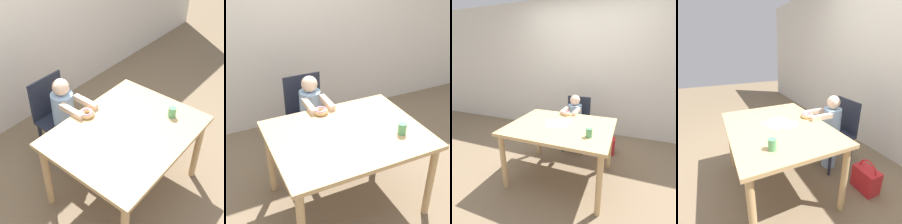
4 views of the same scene
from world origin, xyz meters
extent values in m
plane|color=#7A664C|center=(0.00, 0.00, 0.00)|extent=(12.00, 12.00, 0.00)
cube|color=tan|center=(0.00, 0.00, 0.70)|extent=(1.21, 0.94, 0.03)
cylinder|color=tan|center=(0.55, -0.41, 0.34)|extent=(0.06, 0.06, 0.69)
cylinder|color=tan|center=(-0.55, 0.41, 0.34)|extent=(0.06, 0.06, 0.69)
cylinder|color=tan|center=(0.55, 0.41, 0.34)|extent=(0.06, 0.06, 0.69)
cube|color=#232838|center=(-0.04, 0.75, 0.44)|extent=(0.39, 0.38, 0.03)
cube|color=#232838|center=(-0.04, 0.93, 0.66)|extent=(0.39, 0.02, 0.41)
cylinder|color=#232838|center=(-0.21, 0.60, 0.21)|extent=(0.04, 0.04, 0.43)
cylinder|color=#232838|center=(0.12, 0.60, 0.21)|extent=(0.04, 0.04, 0.43)
cylinder|color=#232838|center=(-0.21, 0.91, 0.21)|extent=(0.04, 0.04, 0.43)
cylinder|color=#232838|center=(0.12, 0.91, 0.21)|extent=(0.04, 0.04, 0.43)
cylinder|color=#99BCE0|center=(-0.04, 0.71, 0.23)|extent=(0.18, 0.18, 0.45)
cylinder|color=#99BCE0|center=(-0.04, 0.71, 0.62)|extent=(0.21, 0.21, 0.33)
sphere|color=beige|center=(-0.04, 0.71, 0.86)|extent=(0.15, 0.15, 0.15)
cube|color=beige|center=(-0.13, 0.49, 0.75)|extent=(0.05, 0.26, 0.05)
cube|color=beige|center=(0.04, 0.49, 0.75)|extent=(0.05, 0.26, 0.05)
torus|color=#DBB270|center=(-0.07, 0.37, 0.74)|extent=(0.13, 0.13, 0.04)
torus|color=pink|center=(-0.07, 0.37, 0.76)|extent=(0.11, 0.11, 0.02)
cube|color=white|center=(-0.07, 0.03, 0.72)|extent=(0.31, 0.31, 0.00)
cube|color=red|center=(0.46, 0.81, 0.13)|extent=(0.26, 0.17, 0.26)
torus|color=red|center=(0.46, 0.81, 0.26)|extent=(0.21, 0.02, 0.21)
cylinder|color=#519E66|center=(0.38, -0.19, 0.77)|extent=(0.07, 0.07, 0.09)
cylinder|color=silver|center=(0.02, 0.11, 0.72)|extent=(0.20, 0.20, 0.01)
camera|label=1|loc=(-1.54, -1.11, 2.38)|focal=50.00mm
camera|label=2|loc=(-0.94, -1.82, 2.08)|focal=50.00mm
camera|label=3|loc=(0.72, -1.78, 1.51)|focal=28.00mm
camera|label=4|loc=(1.47, -0.55, 1.45)|focal=28.00mm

